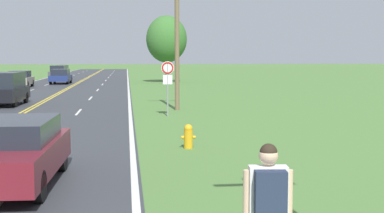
# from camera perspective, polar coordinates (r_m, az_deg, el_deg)

# --- Properties ---
(hitchhiker_person) EXTENTS (0.60, 0.45, 1.76)m
(hitchhiker_person) POSITION_cam_1_polar(r_m,az_deg,el_deg) (6.53, 8.16, -9.92)
(hitchhiker_person) COLOR #475175
(hitchhiker_person) RESTS_ON ground
(fire_hydrant) EXTENTS (0.43, 0.27, 0.74)m
(fire_hydrant) POSITION_cam_1_polar(r_m,az_deg,el_deg) (16.30, -0.39, -3.18)
(fire_hydrant) COLOR gold
(fire_hydrant) RESTS_ON ground
(traffic_sign) EXTENTS (0.60, 0.10, 2.57)m
(traffic_sign) POSITION_cam_1_polar(r_m,az_deg,el_deg) (24.97, -2.62, 3.38)
(traffic_sign) COLOR gray
(traffic_sign) RESTS_ON ground
(utility_pole_midground) EXTENTS (1.80, 0.24, 7.25)m
(utility_pole_midground) POSITION_cam_1_polar(r_m,az_deg,el_deg) (27.92, -1.61, 7.35)
(utility_pole_midground) COLOR brown
(utility_pole_midground) RESTS_ON ground
(tree_left_verge) EXTENTS (4.39, 4.39, 7.21)m
(tree_left_verge) POSITION_cam_1_polar(r_m,az_deg,el_deg) (58.06, -2.73, 7.18)
(tree_left_verge) COLOR brown
(tree_left_verge) RESTS_ON ground
(car_maroon_sedan_approaching) EXTENTS (1.98, 4.66, 1.43)m
(car_maroon_sedan_approaching) POSITION_cam_1_polar(r_m,az_deg,el_deg) (12.23, -18.53, -4.56)
(car_maroon_sedan_approaching) COLOR black
(car_maroon_sedan_approaching) RESTS_ON ground
(car_black_suv_mid_near) EXTENTS (1.98, 4.57, 1.90)m
(car_black_suv_mid_near) POSITION_cam_1_polar(r_m,az_deg,el_deg) (32.51, -19.27, 1.85)
(car_black_suv_mid_near) COLOR black
(car_black_suv_mid_near) RESTS_ON ground
(car_champagne_sedan_mid_far) EXTENTS (1.80, 4.32, 1.51)m
(car_champagne_sedan_mid_far) POSITION_cam_1_polar(r_m,az_deg,el_deg) (51.09, -17.82, 2.82)
(car_champagne_sedan_mid_far) COLOR black
(car_champagne_sedan_mid_far) RESTS_ON ground
(car_dark_blue_sedan_receding) EXTENTS (1.94, 4.44, 1.52)m
(car_dark_blue_sedan_receding) POSITION_cam_1_polar(r_m,az_deg,el_deg) (56.69, -13.83, 3.16)
(car_dark_blue_sedan_receding) COLOR black
(car_dark_blue_sedan_receding) RESTS_ON ground
(car_dark_grey_suv_distant) EXTENTS (2.01, 4.83, 1.74)m
(car_dark_grey_suv_distant) POSITION_cam_1_polar(r_m,az_deg,el_deg) (66.67, -13.99, 3.58)
(car_dark_grey_suv_distant) COLOR black
(car_dark_grey_suv_distant) RESTS_ON ground
(car_red_sedan_horizon) EXTENTS (2.03, 4.34, 1.52)m
(car_red_sedan_horizon) POSITION_cam_1_polar(r_m,az_deg,el_deg) (84.69, -13.60, 3.83)
(car_red_sedan_horizon) COLOR black
(car_red_sedan_horizon) RESTS_ON ground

